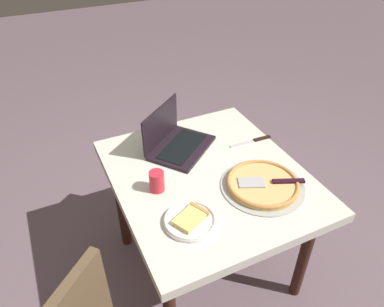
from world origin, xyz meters
name	(u,v)px	position (x,y,z in m)	size (l,w,h in m)	color
ground_plane	(205,265)	(0.00, 0.00, 0.00)	(12.00, 12.00, 0.00)	#69555F
dining_table	(208,186)	(0.00, 0.00, 0.63)	(1.01, 0.89, 0.71)	silver
laptop	(175,141)	(-0.27, -0.06, 0.76)	(0.41, 0.42, 0.22)	black
pizza_plate	(190,220)	(0.25, -0.21, 0.73)	(0.22, 0.22, 0.04)	white
pizza_tray	(263,184)	(0.19, 0.18, 0.73)	(0.39, 0.39, 0.04)	#A8AAA3
table_knife	(255,140)	(-0.14, 0.36, 0.72)	(0.03, 0.25, 0.01)	beige
drink_cup	(157,181)	(0.00, -0.26, 0.77)	(0.07, 0.07, 0.10)	red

